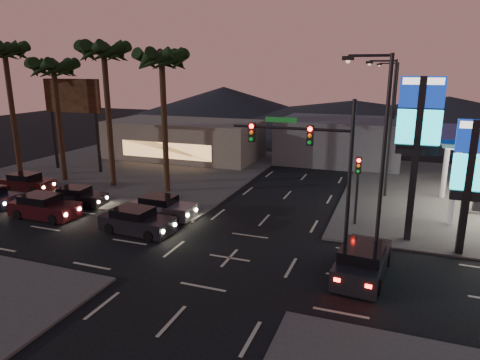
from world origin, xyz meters
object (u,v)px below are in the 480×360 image
at_px(suv_station, 363,262).
at_px(traffic_signal_mast, 315,155).
at_px(pylon_sign_short, 470,167).
at_px(car_lane_a_front, 137,221).
at_px(car_lane_b_rear, 27,183).
at_px(pylon_sign_tall, 419,127).
at_px(car_lane_b_front, 162,208).
at_px(car_lane_a_mid, 44,207).
at_px(car_lane_b_mid, 78,197).

bearing_deg(suv_station, traffic_signal_mast, 148.26).
distance_m(pylon_sign_short, traffic_signal_mast, 7.69).
distance_m(traffic_signal_mast, suv_station, 5.52).
xyz_separation_m(car_lane_a_front, car_lane_b_rear, (-13.20, 4.68, -0.04)).
bearing_deg(pylon_sign_tall, car_lane_b_front, -175.29).
xyz_separation_m(pylon_sign_short, car_lane_b_rear, (-30.64, 1.61, -4.02)).
bearing_deg(car_lane_b_front, traffic_signal_mast, -12.69).
relative_size(pylon_sign_short, car_lane_b_front, 1.61).
relative_size(car_lane_a_front, suv_station, 0.93).
height_order(pylon_sign_tall, car_lane_b_rear, pylon_sign_tall).
relative_size(car_lane_a_mid, car_lane_b_front, 1.06).
bearing_deg(pylon_sign_short, car_lane_a_front, -170.02).
xyz_separation_m(pylon_sign_short, suv_station, (-4.51, -4.20, -3.92)).
bearing_deg(car_lane_b_mid, pylon_sign_tall, 2.76).
relative_size(traffic_signal_mast, car_lane_a_front, 1.74).
distance_m(car_lane_a_front, car_lane_a_mid, 7.15).
bearing_deg(pylon_sign_tall, car_lane_a_mid, -170.07).
bearing_deg(suv_station, car_lane_b_front, 162.84).
bearing_deg(car_lane_b_front, car_lane_a_front, -90.92).
xyz_separation_m(pylon_sign_short, car_lane_a_front, (-17.44, -3.07, -3.98)).
bearing_deg(car_lane_b_rear, car_lane_b_front, -7.89).
height_order(traffic_signal_mast, car_lane_b_front, traffic_signal_mast).
distance_m(pylon_sign_tall, car_lane_b_mid, 22.60).
bearing_deg(car_lane_b_rear, car_lane_a_front, -19.50).
bearing_deg(car_lane_b_mid, car_lane_b_rear, 165.30).
relative_size(car_lane_a_mid, car_lane_b_mid, 1.12).
relative_size(pylon_sign_tall, suv_station, 1.83).
height_order(car_lane_b_front, car_lane_b_mid, car_lane_b_front).
bearing_deg(suv_station, car_lane_b_rear, 167.46).
height_order(pylon_sign_short, car_lane_b_front, pylon_sign_short).
bearing_deg(traffic_signal_mast, car_lane_b_mid, 171.80).
bearing_deg(car_lane_b_mid, pylon_sign_short, 0.12).
bearing_deg(car_lane_a_mid, traffic_signal_mast, 1.18).
bearing_deg(car_lane_b_mid, car_lane_a_mid, -95.47).
height_order(car_lane_b_front, car_lane_b_rear, car_lane_b_front).
bearing_deg(car_lane_b_rear, suv_station, -12.54).
distance_m(car_lane_b_front, car_lane_b_mid, 6.92).
relative_size(pylon_sign_short, car_lane_b_rear, 1.64).
xyz_separation_m(car_lane_a_front, car_lane_a_mid, (-7.15, 0.20, 0.02)).
bearing_deg(suv_station, pylon_sign_short, 43.01).
height_order(pylon_sign_short, car_lane_b_mid, pylon_sign_short).
distance_m(traffic_signal_mast, car_lane_a_mid, 17.93).
bearing_deg(pylon_sign_short, car_lane_b_rear, 177.00).
height_order(car_lane_a_front, car_lane_b_front, car_lane_a_front).
relative_size(pylon_sign_tall, car_lane_a_mid, 1.95).
distance_m(car_lane_a_front, suv_station, 12.98).
xyz_separation_m(car_lane_a_front, car_lane_b_mid, (-6.88, 3.02, -0.08)).
bearing_deg(car_lane_a_front, suv_station, -5.03).
xyz_separation_m(car_lane_b_front, car_lane_b_rear, (-13.25, 1.84, -0.02)).
distance_m(car_lane_a_front, car_lane_b_rear, 14.01).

